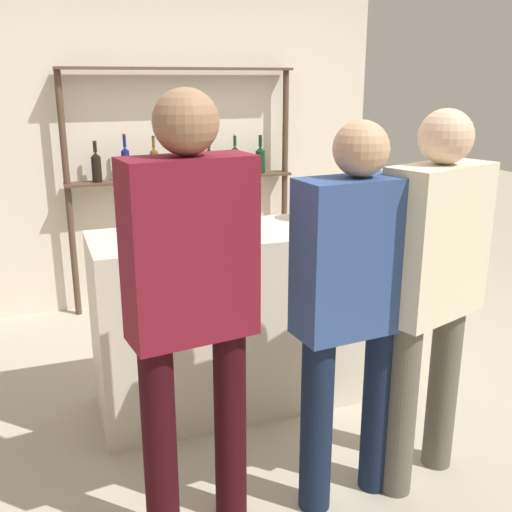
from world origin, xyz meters
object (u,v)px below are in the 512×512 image
object	(u,v)px
counter_bottle_1	(242,210)
counter_bottle_2	(190,216)
ice_bucket	(319,201)
counter_bottle_0	(200,211)
customer_left	(191,291)
customer_center	(354,295)
customer_right	(433,279)
wine_glass	(155,212)

from	to	relation	value
counter_bottle_1	counter_bottle_2	size ratio (longest dim) A/B	1.08
counter_bottle_1	ice_bucket	bearing A→B (deg)	20.53
counter_bottle_0	customer_left	size ratio (longest dim) A/B	0.17
customer_center	counter_bottle_0	bearing A→B (deg)	15.45
counter_bottle_2	ice_bucket	distance (m)	0.84
customer_right	wine_glass	bearing A→B (deg)	22.33
counter_bottle_2	customer_center	distance (m)	1.01
customer_center	wine_glass	bearing A→B (deg)	22.83
counter_bottle_0	customer_center	xyz separation A→B (m)	(0.38, -1.02, -0.18)
counter_bottle_2	customer_left	world-z (taller)	customer_left
wine_glass	counter_bottle_2	bearing A→B (deg)	-63.35
counter_bottle_1	customer_left	world-z (taller)	customer_left
customer_left	customer_center	xyz separation A→B (m)	(0.67, -0.05, -0.08)
counter_bottle_2	customer_right	xyz separation A→B (m)	(0.86, -0.87, -0.16)
customer_center	customer_right	distance (m)	0.39
counter_bottle_1	ice_bucket	size ratio (longest dim) A/B	1.58
counter_bottle_0	customer_center	world-z (taller)	customer_center
counter_bottle_1	customer_right	distance (m)	1.04
counter_bottle_0	customer_right	world-z (taller)	customer_right
wine_glass	ice_bucket	bearing A→B (deg)	-5.04
counter_bottle_2	wine_glass	xyz separation A→B (m)	(-0.13, 0.26, -0.02)
counter_bottle_0	counter_bottle_1	bearing A→B (deg)	-42.93
counter_bottle_0	customer_left	world-z (taller)	customer_left
wine_glass	customer_right	world-z (taller)	customer_right
ice_bucket	customer_left	xyz separation A→B (m)	(-1.03, -1.00, -0.09)
counter_bottle_0	wine_glass	distance (m)	0.25
customer_left	customer_right	distance (m)	1.07
customer_right	counter_bottle_2	bearing A→B (deg)	25.73
counter_bottle_0	customer_left	distance (m)	1.02
counter_bottle_2	counter_bottle_1	bearing A→B (deg)	-6.10
ice_bucket	customer_left	distance (m)	1.44
ice_bucket	wine_glass	bearing A→B (deg)	174.96
customer_center	customer_right	xyz separation A→B (m)	(0.39, 0.00, 0.02)
counter_bottle_2	customer_right	bearing A→B (deg)	-45.43
counter_bottle_1	customer_center	bearing A→B (deg)	-77.01
customer_left	customer_right	xyz separation A→B (m)	(1.07, -0.05, -0.06)
counter_bottle_1	counter_bottle_2	distance (m)	0.27
counter_bottle_2	customer_center	size ratio (longest dim) A/B	0.20
customer_right	ice_bucket	bearing A→B (deg)	-16.61
counter_bottle_0	customer_right	bearing A→B (deg)	-52.76
counter_bottle_1	wine_glass	world-z (taller)	counter_bottle_1
wine_glass	customer_center	bearing A→B (deg)	-62.27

